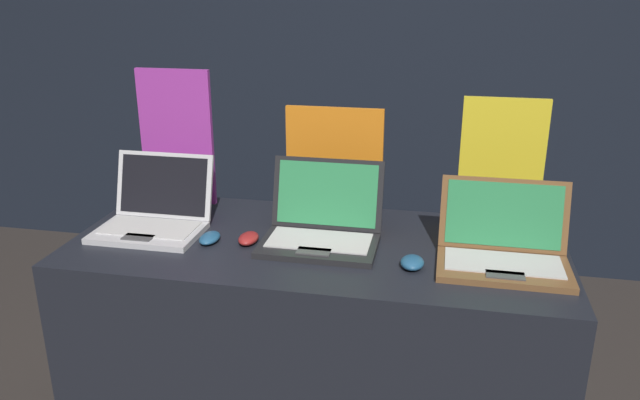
{
  "coord_description": "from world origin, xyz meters",
  "views": [
    {
      "loc": [
        0.4,
        -1.52,
        1.73
      ],
      "look_at": [
        0.01,
        0.36,
        1.05
      ],
      "focal_mm": 35.0,
      "sensor_mm": 36.0,
      "label": 1
    }
  ],
  "objects_px": {
    "mouse_front": "(210,238)",
    "promo_stand_back": "(501,166)",
    "laptop_back": "(503,247)",
    "mouse_back": "(412,262)",
    "laptop_front": "(155,213)",
    "promo_stand_front": "(177,143)",
    "promo_stand_middle": "(334,167)",
    "laptop_middle": "(322,225)",
    "mouse_middle": "(248,238)"
  },
  "relations": [
    {
      "from": "laptop_front",
      "to": "promo_stand_front",
      "type": "distance_m",
      "value": 0.3
    },
    {
      "from": "laptop_front",
      "to": "promo_stand_back",
      "type": "xyz_separation_m",
      "value": [
        1.18,
        0.29,
        0.16
      ]
    },
    {
      "from": "laptop_back",
      "to": "promo_stand_back",
      "type": "distance_m",
      "value": 0.38
    },
    {
      "from": "promo_stand_middle",
      "to": "laptop_back",
      "type": "distance_m",
      "value": 0.66
    },
    {
      "from": "laptop_front",
      "to": "promo_stand_back",
      "type": "bearing_deg",
      "value": 13.76
    },
    {
      "from": "mouse_front",
      "to": "mouse_back",
      "type": "xyz_separation_m",
      "value": [
        0.68,
        -0.06,
        0.0
      ]
    },
    {
      "from": "laptop_front",
      "to": "laptop_back",
      "type": "bearing_deg",
      "value": -2.46
    },
    {
      "from": "laptop_back",
      "to": "promo_stand_front",
      "type": "bearing_deg",
      "value": 166.64
    },
    {
      "from": "laptop_front",
      "to": "mouse_front",
      "type": "height_order",
      "value": "laptop_front"
    },
    {
      "from": "mouse_middle",
      "to": "promo_stand_middle",
      "type": "distance_m",
      "value": 0.41
    },
    {
      "from": "laptop_middle",
      "to": "laptop_back",
      "type": "distance_m",
      "value": 0.58
    },
    {
      "from": "laptop_middle",
      "to": "promo_stand_back",
      "type": "distance_m",
      "value": 0.66
    },
    {
      "from": "promo_stand_front",
      "to": "mouse_back",
      "type": "bearing_deg",
      "value": -21.85
    },
    {
      "from": "mouse_front",
      "to": "promo_stand_back",
      "type": "height_order",
      "value": "promo_stand_back"
    },
    {
      "from": "laptop_front",
      "to": "promo_stand_middle",
      "type": "distance_m",
      "value": 0.65
    },
    {
      "from": "mouse_middle",
      "to": "promo_stand_back",
      "type": "relative_size",
      "value": 0.22
    },
    {
      "from": "laptop_front",
      "to": "promo_stand_middle",
      "type": "bearing_deg",
      "value": 21.05
    },
    {
      "from": "mouse_front",
      "to": "laptop_middle",
      "type": "xyz_separation_m",
      "value": [
        0.37,
        0.08,
        0.05
      ]
    },
    {
      "from": "laptop_back",
      "to": "mouse_back",
      "type": "height_order",
      "value": "laptop_back"
    },
    {
      "from": "mouse_front",
      "to": "laptop_back",
      "type": "distance_m",
      "value": 0.95
    },
    {
      "from": "promo_stand_middle",
      "to": "promo_stand_back",
      "type": "xyz_separation_m",
      "value": [
        0.58,
        0.06,
        0.02
      ]
    },
    {
      "from": "mouse_back",
      "to": "promo_stand_front",
      "type": "bearing_deg",
      "value": 158.15
    },
    {
      "from": "laptop_front",
      "to": "mouse_front",
      "type": "bearing_deg",
      "value": -17.37
    },
    {
      "from": "laptop_front",
      "to": "mouse_front",
      "type": "xyz_separation_m",
      "value": [
        0.23,
        -0.07,
        -0.04
      ]
    },
    {
      "from": "mouse_back",
      "to": "laptop_front",
      "type": "bearing_deg",
      "value": 171.55
    },
    {
      "from": "mouse_middle",
      "to": "laptop_middle",
      "type": "bearing_deg",
      "value": 14.71
    },
    {
      "from": "mouse_front",
      "to": "laptop_middle",
      "type": "bearing_deg",
      "value": 12.38
    },
    {
      "from": "promo_stand_middle",
      "to": "laptop_front",
      "type": "bearing_deg",
      "value": -158.95
    },
    {
      "from": "laptop_back",
      "to": "promo_stand_back",
      "type": "height_order",
      "value": "promo_stand_back"
    },
    {
      "from": "promo_stand_middle",
      "to": "promo_stand_front",
      "type": "bearing_deg",
      "value": -179.94
    },
    {
      "from": "mouse_front",
      "to": "laptop_middle",
      "type": "relative_size",
      "value": 0.28
    },
    {
      "from": "mouse_front",
      "to": "laptop_back",
      "type": "xyz_separation_m",
      "value": [
        0.95,
        0.02,
        0.04
      ]
    },
    {
      "from": "laptop_middle",
      "to": "mouse_back",
      "type": "relative_size",
      "value": 3.96
    },
    {
      "from": "promo_stand_front",
      "to": "promo_stand_middle",
      "type": "distance_m",
      "value": 0.6
    },
    {
      "from": "laptop_middle",
      "to": "promo_stand_middle",
      "type": "relative_size",
      "value": 0.92
    },
    {
      "from": "laptop_back",
      "to": "promo_stand_back",
      "type": "bearing_deg",
      "value": 90.0
    },
    {
      "from": "mouse_front",
      "to": "promo_stand_back",
      "type": "xyz_separation_m",
      "value": [
        0.95,
        0.36,
        0.2
      ]
    },
    {
      "from": "mouse_front",
      "to": "mouse_back",
      "type": "relative_size",
      "value": 1.09
    },
    {
      "from": "promo_stand_middle",
      "to": "promo_stand_back",
      "type": "distance_m",
      "value": 0.58
    },
    {
      "from": "laptop_front",
      "to": "laptop_middle",
      "type": "xyz_separation_m",
      "value": [
        0.6,
        0.01,
        0.0
      ]
    },
    {
      "from": "mouse_middle",
      "to": "laptop_back",
      "type": "relative_size",
      "value": 0.26
    },
    {
      "from": "mouse_front",
      "to": "promo_stand_middle",
      "type": "bearing_deg",
      "value": 39.3
    },
    {
      "from": "promo_stand_back",
      "to": "promo_stand_middle",
      "type": "bearing_deg",
      "value": -174.22
    },
    {
      "from": "mouse_back",
      "to": "promo_stand_back",
      "type": "distance_m",
      "value": 0.54
    },
    {
      "from": "promo_stand_front",
      "to": "promo_stand_back",
      "type": "xyz_separation_m",
      "value": [
        1.18,
        0.06,
        -0.04
      ]
    },
    {
      "from": "mouse_middle",
      "to": "promo_stand_middle",
      "type": "bearing_deg",
      "value": 49.93
    },
    {
      "from": "laptop_middle",
      "to": "promo_stand_back",
      "type": "height_order",
      "value": "promo_stand_back"
    },
    {
      "from": "mouse_middle",
      "to": "laptop_back",
      "type": "xyz_separation_m",
      "value": [
        0.82,
        0.0,
        0.04
      ]
    },
    {
      "from": "mouse_front",
      "to": "promo_stand_front",
      "type": "xyz_separation_m",
      "value": [
        -0.23,
        0.3,
        0.24
      ]
    },
    {
      "from": "laptop_front",
      "to": "promo_stand_front",
      "type": "height_order",
      "value": "promo_stand_front"
    }
  ]
}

